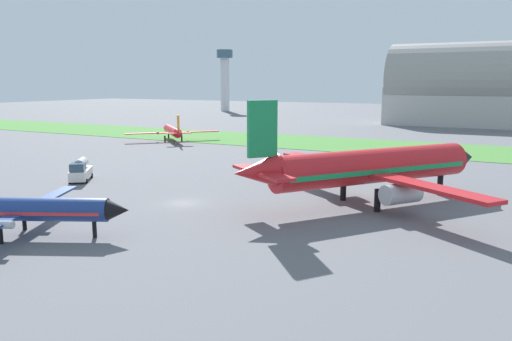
% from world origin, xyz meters
% --- Properties ---
extents(ground_plane, '(600.00, 600.00, 0.00)m').
position_xyz_m(ground_plane, '(0.00, 0.00, 0.00)').
color(ground_plane, slate).
extents(grass_taxiway_strip, '(360.00, 28.00, 0.08)m').
position_xyz_m(grass_taxiway_strip, '(0.00, 67.12, 0.04)').
color(grass_taxiway_strip, '#478438').
rests_on(grass_taxiway_strip, ground_plane).
extents(airplane_midfield_jet, '(31.22, 31.42, 12.82)m').
position_xyz_m(airplane_midfield_jet, '(20.12, 9.96, 4.62)').
color(airplane_midfield_jet, red).
rests_on(airplane_midfield_jet, ground_plane).
extents(airplane_taxiing_turboprop, '(17.16, 18.19, 7.05)m').
position_xyz_m(airplane_taxiing_turboprop, '(-42.36, 53.38, 2.58)').
color(airplane_taxiing_turboprop, red).
rests_on(airplane_taxiing_turboprop, ground_plane).
extents(airplane_foreground_turboprop, '(20.15, 23.18, 7.50)m').
position_xyz_m(airplane_foreground_turboprop, '(-5.54, -18.75, 2.75)').
color(airplane_foreground_turboprop, navy).
rests_on(airplane_foreground_turboprop, ground_plane).
extents(fuel_truck_near_gate, '(5.78, 6.66, 3.29)m').
position_xyz_m(fuel_truck_near_gate, '(-22.28, 4.48, 1.58)').
color(fuel_truck_near_gate, white).
rests_on(fuel_truck_near_gate, ground_plane).
extents(hangar_distant, '(53.85, 25.00, 27.88)m').
position_xyz_m(hangar_distant, '(17.63, 138.67, 12.49)').
color(hangar_distant, '#BCB7B2').
rests_on(hangar_distant, ground_plane).
extents(control_tower, '(8.00, 8.00, 30.59)m').
position_xyz_m(control_tower, '(-101.83, 174.65, 18.37)').
color(control_tower, silver).
rests_on(control_tower, ground_plane).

